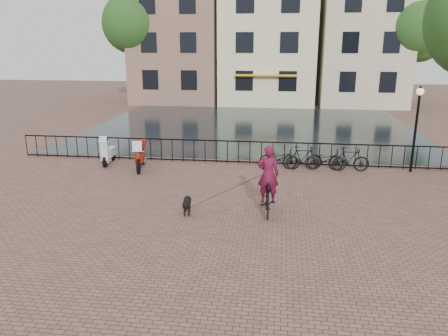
# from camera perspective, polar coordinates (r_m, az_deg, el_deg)

# --- Properties ---
(ground) EXTENTS (100.00, 100.00, 0.00)m
(ground) POSITION_cam_1_polar(r_m,az_deg,el_deg) (11.89, -1.89, -9.54)
(ground) COLOR brown
(ground) RESTS_ON ground
(canal_water) EXTENTS (20.00, 20.00, 0.00)m
(canal_water) POSITION_cam_1_polar(r_m,az_deg,el_deg) (28.41, 3.74, 5.54)
(canal_water) COLOR black
(canal_water) RESTS_ON ground
(railing) EXTENTS (20.00, 0.05, 1.02)m
(railing) POSITION_cam_1_polar(r_m,az_deg,el_deg) (19.23, 1.92, 2.07)
(railing) COLOR black
(railing) RESTS_ON ground
(canal_house_left) EXTENTS (7.50, 9.00, 12.80)m
(canal_house_left) POSITION_cam_1_polar(r_m,az_deg,el_deg) (41.65, -5.72, 17.64)
(canal_house_left) COLOR #85574D
(canal_house_left) RESTS_ON ground
(canal_house_mid) EXTENTS (8.00, 9.50, 11.80)m
(canal_house_mid) POSITION_cam_1_polar(r_m,az_deg,el_deg) (40.62, 5.87, 16.97)
(canal_house_mid) COLOR beige
(canal_house_mid) RESTS_ON ground
(canal_house_right) EXTENTS (7.00, 9.00, 13.30)m
(canal_house_right) POSITION_cam_1_polar(r_m,az_deg,el_deg) (41.17, 17.64, 17.37)
(canal_house_right) COLOR #C5B592
(canal_house_right) RESTS_ON ground
(tree_far_left) EXTENTS (5.04, 5.04, 9.27)m
(tree_far_left) POSITION_cam_1_polar(r_m,az_deg,el_deg) (39.73, -11.93, 17.95)
(tree_far_left) COLOR black
(tree_far_left) RESTS_ON ground
(tree_far_right) EXTENTS (4.76, 4.76, 8.76)m
(tree_far_right) POSITION_cam_1_polar(r_m,az_deg,el_deg) (38.98, 23.65, 16.49)
(tree_far_right) COLOR black
(tree_far_right) RESTS_ON ground
(lamp_post) EXTENTS (0.30, 0.30, 3.45)m
(lamp_post) POSITION_cam_1_polar(r_m,az_deg,el_deg) (19.18, 23.93, 6.38)
(lamp_post) COLOR black
(lamp_post) RESTS_ON ground
(cyclist) EXTENTS (0.82, 1.88, 2.53)m
(cyclist) POSITION_cam_1_polar(r_m,az_deg,el_deg) (13.51, 5.75, -2.05)
(cyclist) COLOR black
(cyclist) RESTS_ON ground
(dog) EXTENTS (0.40, 0.90, 0.59)m
(dog) POSITION_cam_1_polar(r_m,az_deg,el_deg) (13.64, -4.85, -4.81)
(dog) COLOR black
(dog) RESTS_ON ground
(motorcycle) EXTENTS (0.86, 2.03, 1.41)m
(motorcycle) POSITION_cam_1_polar(r_m,az_deg,el_deg) (18.69, -10.92, 2.00)
(motorcycle) COLOR #9C160B
(motorcycle) RESTS_ON ground
(scooter) EXTENTS (0.57, 1.54, 1.40)m
(scooter) POSITION_cam_1_polar(r_m,az_deg,el_deg) (19.79, -14.86, 2.52)
(scooter) COLOR beige
(scooter) RESTS_ON ground
(parked_bike_0) EXTENTS (1.76, 0.76, 0.90)m
(parked_bike_0) POSITION_cam_1_polar(r_m,az_deg,el_deg) (18.59, 7.27, 1.28)
(parked_bike_0) COLOR black
(parked_bike_0) RESTS_ON ground
(parked_bike_1) EXTENTS (1.71, 0.67, 1.00)m
(parked_bike_1) POSITION_cam_1_polar(r_m,az_deg,el_deg) (18.60, 10.20, 1.32)
(parked_bike_1) COLOR black
(parked_bike_1) RESTS_ON ground
(parked_bike_2) EXTENTS (1.73, 0.65, 0.90)m
(parked_bike_2) POSITION_cam_1_polar(r_m,az_deg,el_deg) (18.69, 13.11, 1.07)
(parked_bike_2) COLOR black
(parked_bike_2) RESTS_ON ground
(parked_bike_3) EXTENTS (1.67, 0.48, 1.00)m
(parked_bike_3) POSITION_cam_1_polar(r_m,az_deg,el_deg) (18.80, 15.99, 1.10)
(parked_bike_3) COLOR black
(parked_bike_3) RESTS_ON ground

